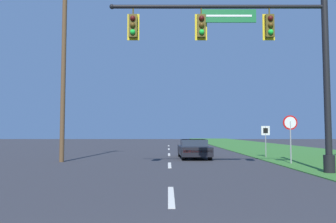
{
  "coord_description": "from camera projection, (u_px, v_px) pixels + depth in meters",
  "views": [
    {
      "loc": [
        -0.08,
        -2.57,
        1.65
      ],
      "look_at": [
        0.0,
        25.17,
        3.43
      ],
      "focal_mm": 35.0,
      "sensor_mm": 36.0,
      "label": 1
    }
  ],
  "objects": [
    {
      "name": "grass_verge_right",
      "position": [
        274.0,
        149.0,
        32.43
      ],
      "size": [
        10.0,
        110.0,
        0.04
      ],
      "color": "#38752D",
      "rests_on": "ground"
    },
    {
      "name": "road_center_line",
      "position": [
        168.0,
        154.0,
        24.41
      ],
      "size": [
        0.16,
        34.8,
        0.01
      ],
      "color": "silver",
      "rests_on": "ground"
    },
    {
      "name": "car_ahead",
      "position": [
        193.0,
        149.0,
        21.04
      ],
      "size": [
        1.96,
        4.47,
        1.19
      ],
      "color": "black",
      "rests_on": "ground"
    },
    {
      "name": "signal_mast",
      "position": [
        265.0,
        55.0,
        13.42
      ],
      "size": [
        9.13,
        0.47,
        7.69
      ],
      "color": "black",
      "rests_on": "grass_verge_right"
    },
    {
      "name": "route_sign_post",
      "position": [
        265.0,
        134.0,
        21.37
      ],
      "size": [
        0.55,
        0.06,
        2.03
      ],
      "color": "gray",
      "rests_on": "grass_verge_right"
    },
    {
      "name": "utility_pole_near",
      "position": [
        62.0,
        67.0,
        18.64
      ],
      "size": [
        1.8,
        0.26,
        10.38
      ],
      "color": "brown",
      "rests_on": "ground"
    },
    {
      "name": "stop_sign",
      "position": [
        289.0,
        128.0,
        17.12
      ],
      "size": [
        0.76,
        0.07,
        2.5
      ],
      "color": "gray",
      "rests_on": "grass_verge_right"
    }
  ]
}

